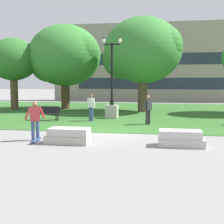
# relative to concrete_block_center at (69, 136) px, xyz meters

# --- Properties ---
(ground_plane) EXTENTS (140.00, 140.00, 0.00)m
(ground_plane) POSITION_rel_concrete_block_center_xyz_m (1.22, 2.76, -0.31)
(ground_plane) COLOR gray
(grass_lawn) EXTENTS (40.00, 20.00, 0.02)m
(grass_lawn) POSITION_rel_concrete_block_center_xyz_m (1.22, 12.76, -0.30)
(grass_lawn) COLOR #336628
(grass_lawn) RESTS_ON ground
(concrete_block_center) EXTENTS (1.80, 0.90, 0.64)m
(concrete_block_center) POSITION_rel_concrete_block_center_xyz_m (0.00, 0.00, 0.00)
(concrete_block_center) COLOR #B2ADA3
(concrete_block_center) RESTS_ON ground
(concrete_block_left) EXTENTS (1.80, 0.90, 0.64)m
(concrete_block_left) POSITION_rel_concrete_block_center_xyz_m (4.57, 0.20, 0.00)
(concrete_block_left) COLOR #BCB7B2
(concrete_block_left) RESTS_ON ground
(person_skateboarder) EXTENTS (0.75, 0.70, 1.71)m
(person_skateboarder) POSITION_rel_concrete_block_center_xyz_m (-1.61, 0.34, 0.66)
(person_skateboarder) COLOR #384C7A
(person_skateboarder) RESTS_ON ground
(skateboard) EXTENTS (0.30, 1.03, 0.14)m
(skateboard) POSITION_rel_concrete_block_center_xyz_m (-1.42, -0.08, -0.22)
(skateboard) COLOR #2D4C75
(skateboard) RESTS_ON ground
(park_bench_near_right) EXTENTS (1.81, 0.58, 0.90)m
(park_bench_near_right) POSITION_rel_concrete_block_center_xyz_m (-3.69, 6.78, 0.23)
(park_bench_near_right) COLOR black
(park_bench_near_right) RESTS_ON grass_lawn
(lamp_post_center) EXTENTS (1.32, 0.80, 5.49)m
(lamp_post_center) POSITION_rel_concrete_block_center_xyz_m (0.32, 8.68, 0.81)
(lamp_post_center) COLOR #ADA89E
(lamp_post_center) RESTS_ON grass_lawn
(tree_far_right) EXTENTS (6.57, 6.26, 7.67)m
(tree_far_right) POSITION_rel_concrete_block_center_xyz_m (1.98, 13.34, 4.64)
(tree_far_right) COLOR brown
(tree_far_right) RESTS_ON grass_lawn
(tree_far_left) EXTENTS (6.70, 6.38, 7.50)m
(tree_far_left) POSITION_rel_concrete_block_center_xyz_m (-5.05, 14.71, 4.42)
(tree_far_left) COLOR #4C3823
(tree_far_left) RESTS_ON grass_lawn
(tree_near_left) EXTENTS (4.56, 4.34, 6.25)m
(tree_near_left) POSITION_rel_concrete_block_center_xyz_m (-9.35, 13.48, 4.04)
(tree_near_left) COLOR brown
(tree_near_left) RESTS_ON grass_lawn
(person_bystander_near_lawn) EXTENTS (0.64, 0.42, 1.71)m
(person_bystander_near_lawn) POSITION_rel_concrete_block_center_xyz_m (-0.74, 7.00, 0.68)
(person_bystander_near_lawn) COLOR #384C7A
(person_bystander_near_lawn) RESTS_ON grass_lawn
(person_bystander_far_lawn) EXTENTS (0.49, 0.65, 1.71)m
(person_bystander_far_lawn) POSITION_rel_concrete_block_center_xyz_m (2.94, 6.01, 0.68)
(person_bystander_far_lawn) COLOR #28282D
(person_bystander_far_lawn) RESTS_ON grass_lawn
(building_facade_distant) EXTENTS (26.25, 1.03, 9.67)m
(building_facade_distant) POSITION_rel_concrete_block_center_xyz_m (2.68, 27.25, 4.52)
(building_facade_distant) COLOR gray
(building_facade_distant) RESTS_ON ground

